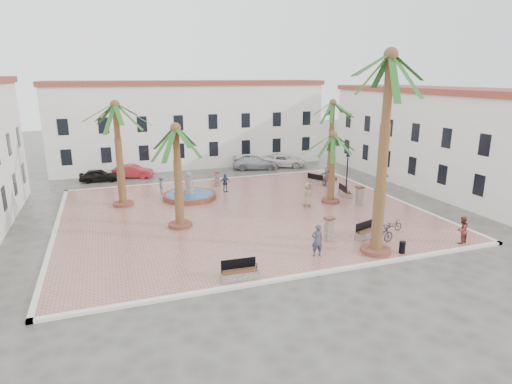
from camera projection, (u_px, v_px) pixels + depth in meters
ground at (243, 214)px, 32.17m from camera, size 120.00×120.00×0.00m
plaza at (243, 213)px, 32.15m from camera, size 26.00×22.00×0.15m
kerb_n at (209, 180)px, 42.15m from camera, size 26.30×0.30×0.16m
kerb_s at (309, 275)px, 22.15m from camera, size 26.30×0.30×0.16m
kerb_e at (389, 197)px, 36.34m from camera, size 0.30×22.30×0.16m
kerb_w at (55, 233)px, 27.96m from camera, size 0.30×22.30×0.16m
building_north at (190, 123)px, 49.09m from camera, size 30.40×7.40×9.50m
building_east at (443, 138)px, 39.24m from camera, size 7.40×26.40×9.00m
fountain at (190, 195)px, 35.56m from camera, size 4.36×4.36×2.26m
palm_nw at (116, 116)px, 31.93m from camera, size 5.22×5.22×8.18m
palm_sw at (176, 141)px, 27.49m from camera, size 5.20×5.20×7.02m
palm_s at (389, 76)px, 22.19m from camera, size 5.65×5.65×11.33m
palm_e at (333, 144)px, 33.37m from camera, size 4.81×4.81×5.78m
palm_ne at (333, 111)px, 40.44m from camera, size 4.98×4.98×7.78m
bench_s at (240, 274)px, 21.48m from camera, size 1.94×0.68×1.01m
bench_se at (367, 233)px, 27.01m from camera, size 2.00×1.18×1.01m
bench_e at (345, 193)px, 36.30m from camera, size 0.82×1.89×0.96m
bench_ne at (316, 181)px, 40.36m from camera, size 1.35×1.88×0.96m
lamppost_s at (384, 191)px, 26.79m from camera, size 0.46×0.46×4.26m
lamppost_e at (347, 166)px, 36.65m from camera, size 0.39×0.39×3.57m
bollard_se at (329, 229)px, 26.36m from camera, size 0.61×0.61×1.49m
bollard_n at (217, 179)px, 39.39m from camera, size 0.57×0.57×1.34m
bollard_e at (359, 196)px, 33.45m from camera, size 0.56×0.56×1.56m
litter_bin at (402, 247)px, 24.60m from camera, size 0.36×0.36×0.70m
cyclist_a at (317, 240)px, 24.06m from camera, size 0.72×0.50×1.89m
bicycle_a at (392, 225)px, 28.05m from camera, size 1.55×0.55×0.81m
cyclist_b at (462, 230)px, 25.92m from camera, size 0.98×0.85×1.71m
bicycle_b at (382, 235)px, 25.95m from camera, size 1.80×0.67×1.06m
pedestrian_fountain_a at (307, 194)px, 33.27m from camera, size 1.10×0.93×1.92m
pedestrian_fountain_b at (225, 183)px, 37.47m from camera, size 0.98×0.50×1.60m
pedestrian_north at (162, 185)px, 36.88m from camera, size 0.63×1.05×1.60m
pedestrian_east at (327, 176)px, 39.20m from camera, size 0.88×1.83×1.90m
car_black at (99, 175)px, 41.71m from camera, size 3.77×1.79×1.25m
car_red at (133, 171)px, 43.30m from camera, size 4.22×2.58×1.31m
car_silver at (255, 163)px, 47.28m from camera, size 5.36×3.31×1.45m
car_white at (283, 160)px, 48.54m from camera, size 5.60×4.12×1.41m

